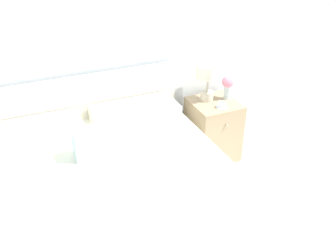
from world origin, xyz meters
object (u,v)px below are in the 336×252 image
object	(u,v)px
nightstand	(213,129)
table_lamp	(208,75)
teacup	(222,105)
bed	(113,201)
flower_vase	(228,85)

from	to	relation	value
nightstand	table_lamp	xyz separation A→B (m)	(-0.04, 0.08, 0.55)
table_lamp	teacup	size ratio (longest dim) A/B	3.27
bed	teacup	size ratio (longest dim) A/B	17.47
bed	flower_vase	world-z (taller)	bed
flower_vase	table_lamp	bearing A→B (deg)	162.78
bed	teacup	distance (m)	1.37
table_lamp	teacup	xyz separation A→B (m)	(0.05, -0.20, -0.23)
nightstand	teacup	distance (m)	0.34
nightstand	table_lamp	bearing A→B (deg)	118.59
bed	teacup	world-z (taller)	bed
nightstand	flower_vase	size ratio (longest dim) A/B	2.55
bed	flower_vase	distance (m)	1.59
table_lamp	teacup	distance (m)	0.31
table_lamp	flower_vase	size ratio (longest dim) A/B	1.54
bed	nightstand	world-z (taller)	bed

